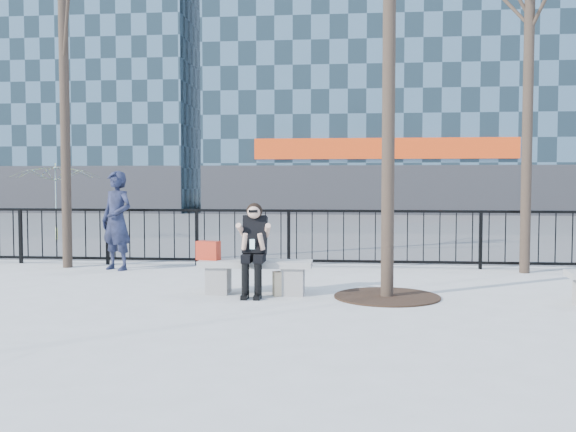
{
  "coord_description": "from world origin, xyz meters",
  "views": [
    {
      "loc": [
        1.38,
        -9.21,
        1.66
      ],
      "look_at": [
        0.4,
        0.8,
        1.1
      ],
      "focal_mm": 40.0,
      "sensor_mm": 36.0,
      "label": 1
    }
  ],
  "objects": [
    {
      "name": "bench_main",
      "position": [
        0.0,
        0.0,
        0.3
      ],
      "size": [
        1.65,
        0.46,
        0.49
      ],
      "color": "gray",
      "rests_on": "ground"
    },
    {
      "name": "ground",
      "position": [
        0.0,
        0.0,
        0.0
      ],
      "size": [
        120.0,
        120.0,
        0.0
      ],
      "primitive_type": "plane",
      "color": "#A6A6A0",
      "rests_on": "ground"
    },
    {
      "name": "tree_left",
      "position": [
        -4.0,
        2.5,
        4.86
      ],
      "size": [
        2.8,
        2.8,
        6.5
      ],
      "color": "black",
      "rests_on": "ground"
    },
    {
      "name": "building_left",
      "position": [
        -15.0,
        27.0,
        11.3
      ],
      "size": [
        16.2,
        10.2,
        22.6
      ],
      "color": "slate",
      "rests_on": "ground"
    },
    {
      "name": "tree_grate",
      "position": [
        1.9,
        -0.1,
        0.01
      ],
      "size": [
        1.5,
        1.5,
        0.02
      ],
      "primitive_type": "cylinder",
      "color": "black",
      "rests_on": "ground"
    },
    {
      "name": "vendor_umbrella",
      "position": [
        -6.76,
        7.82,
        1.07
      ],
      "size": [
        2.83,
        2.87,
        2.15
      ],
      "primitive_type": "imported",
      "rotation": [
        0.0,
        0.0,
        0.23
      ],
      "color": "yellow",
      "rests_on": "ground"
    },
    {
      "name": "railing",
      "position": [
        0.0,
        3.0,
        0.55
      ],
      "size": [
        14.0,
        0.06,
        1.1
      ],
      "color": "black",
      "rests_on": "ground"
    },
    {
      "name": "standing_man",
      "position": [
        -2.93,
        2.26,
        0.92
      ],
      "size": [
        0.79,
        0.68,
        1.84
      ],
      "primitive_type": "imported",
      "rotation": [
        0.0,
        0.0,
        -0.43
      ],
      "color": "black",
      "rests_on": "ground"
    },
    {
      "name": "handbag",
      "position": [
        -0.7,
        0.02,
        0.63
      ],
      "size": [
        0.37,
        0.24,
        0.28
      ],
      "primitive_type": "cube",
      "rotation": [
        0.0,
        0.0,
        -0.26
      ],
      "color": "#B72A16",
      "rests_on": "bench_main"
    },
    {
      "name": "street_surface",
      "position": [
        0.0,
        15.0,
        0.0
      ],
      "size": [
        60.0,
        23.0,
        0.01
      ],
      "primitive_type": "cube",
      "color": "#474747",
      "rests_on": "ground"
    },
    {
      "name": "seated_woman",
      "position": [
        0.0,
        -0.16,
        0.67
      ],
      "size": [
        0.5,
        0.64,
        1.34
      ],
      "color": "black",
      "rests_on": "ground"
    },
    {
      "name": "shopping_bag",
      "position": [
        0.46,
        -0.1,
        0.18
      ],
      "size": [
        0.39,
        0.26,
        0.35
      ],
      "primitive_type": "cube",
      "rotation": [
        0.0,
        0.0,
        0.37
      ],
      "color": "beige",
      "rests_on": "ground"
    }
  ]
}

